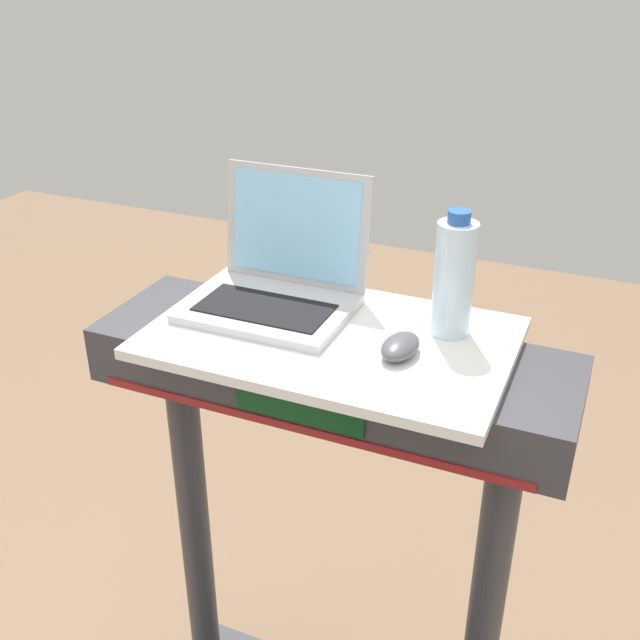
% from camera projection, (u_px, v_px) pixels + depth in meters
% --- Properties ---
extents(desk_board, '(0.65, 0.41, 0.02)m').
position_uv_depth(desk_board, '(331.00, 338.00, 1.38)').
color(desk_board, white).
rests_on(desk_board, treadmill_base).
extents(laptop, '(0.31, 0.26, 0.25)m').
position_uv_depth(laptop, '(278.00, 281.00, 1.46)').
color(laptop, '#B7B7BC').
rests_on(laptop, desk_board).
extents(computer_mouse, '(0.07, 0.10, 0.03)m').
position_uv_depth(computer_mouse, '(400.00, 346.00, 1.29)').
color(computer_mouse, '#4C4C51').
rests_on(computer_mouse, desk_board).
extents(water_bottle, '(0.07, 0.07, 0.23)m').
position_uv_depth(water_bottle, '(454.00, 278.00, 1.33)').
color(water_bottle, silver).
rests_on(water_bottle, desk_board).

